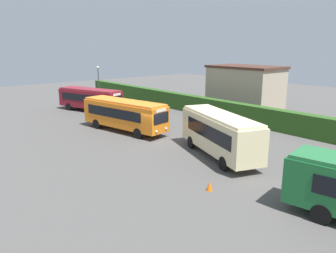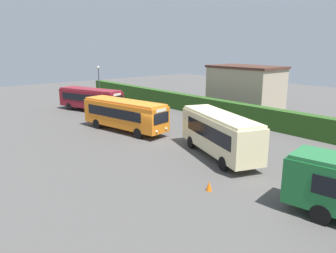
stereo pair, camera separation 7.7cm
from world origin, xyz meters
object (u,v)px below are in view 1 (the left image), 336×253
(bus_cream, at_px, (219,133))
(traffic_cone, at_px, (209,186))
(person_center, at_px, (148,120))
(bus_orange, at_px, (124,114))
(bus_maroon, at_px, (90,98))
(lamppost, at_px, (98,80))
(person_left, at_px, (118,101))

(bus_cream, height_order, traffic_cone, bus_cream)
(bus_cream, xyz_separation_m, person_center, (-10.64, 1.10, -1.02))
(bus_orange, height_order, traffic_cone, bus_orange)
(bus_orange, bearing_deg, bus_maroon, 158.81)
(bus_maroon, bearing_deg, bus_orange, -27.84)
(bus_maroon, xyz_separation_m, lamppost, (-4.89, 3.94, 1.70))
(bus_orange, bearing_deg, person_center, 65.11)
(bus_cream, distance_m, lamppost, 28.19)
(person_center, xyz_separation_m, traffic_cone, (14.41, -6.19, -0.60))
(bus_orange, relative_size, bus_cream, 1.09)
(bus_cream, bearing_deg, bus_maroon, 17.86)
(bus_orange, distance_m, bus_cream, 11.35)
(bus_cream, bearing_deg, lamppost, 10.17)
(person_center, distance_m, lamppost, 17.68)
(bus_orange, bearing_deg, bus_cream, -3.75)
(person_center, height_order, lamppost, lamppost)
(bus_maroon, xyz_separation_m, traffic_cone, (26.63, -5.89, -1.42))
(bus_cream, relative_size, lamppost, 1.67)
(bus_maroon, relative_size, person_left, 5.07)
(person_center, bearing_deg, lamppost, -97.99)
(bus_cream, bearing_deg, bus_orange, 26.75)
(bus_cream, relative_size, person_center, 5.36)
(person_left, xyz_separation_m, person_center, (12.02, -3.78, -0.10))
(bus_cream, xyz_separation_m, traffic_cone, (3.77, -5.09, -1.62))
(traffic_cone, bearing_deg, bus_cream, 126.52)
(bus_cream, distance_m, person_left, 23.20)
(person_left, relative_size, person_center, 1.11)
(bus_orange, relative_size, traffic_cone, 16.63)
(traffic_cone, xyz_separation_m, lamppost, (-31.52, 9.83, 3.12))
(person_center, bearing_deg, traffic_cone, 70.79)
(lamppost, bearing_deg, bus_cream, -9.69)
(bus_cream, bearing_deg, traffic_cone, 146.38)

